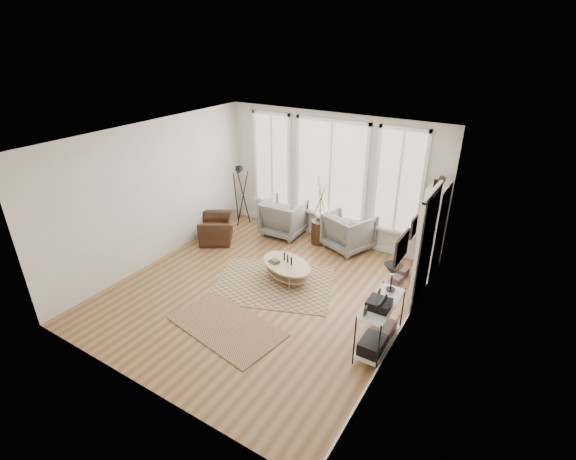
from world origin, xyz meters
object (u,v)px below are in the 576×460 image
Objects in this scene: coffee_table at (286,267)px; armchair_left at (284,217)px; armchair_right at (349,231)px; bookcase at (432,232)px; low_shelf at (380,320)px; side_table at (320,213)px; accent_chair at (218,229)px.

armchair_left reaches higher than coffee_table.
bookcase is at bearing -165.90° from armchair_right.
bookcase is 2.56m from low_shelf.
bookcase is 1.33× the size of side_table.
armchair_right is at bearing 80.32° from accent_chair.
accent_chair is (-4.53, -0.99, -0.66)m from bookcase.
low_shelf is at bearing -22.12° from coffee_table.
accent_chair is (-1.13, -1.09, -0.14)m from armchair_left.
bookcase is 4.69m from accent_chair.
armchair_left is 1.05× the size of accent_chair.
bookcase reaches higher than coffee_table.
bookcase is 1.58× the size of low_shelf.
armchair_left reaches higher than armchair_right.
bookcase is 3.45m from armchair_left.
coffee_table is at bearing 120.61° from armchair_left.
accent_chair reaches higher than coffee_table.
low_shelf is (-0.06, -2.52, -0.44)m from bookcase.
accent_chair is at bearing 161.10° from low_shelf.
low_shelf is 1.38× the size of armchair_left.
coffee_table is 1.91m from armchair_right.
low_shelf reaches higher than armchair_right.
low_shelf is 2.42m from coffee_table.
bookcase reaches higher than low_shelf.
side_table is (-0.67, -0.12, 0.33)m from armchair_right.
armchair_left is 1.62m from armchair_right.
armchair_left is 1.03× the size of armchair_right.
accent_chair is (-4.48, 1.53, -0.22)m from low_shelf.
armchair_left is 0.61× the size of side_table.
bookcase reaches higher than side_table.
side_table is at bearing 177.46° from bookcase.
side_table is (-2.41, 2.63, 0.24)m from low_shelf.
coffee_table is at bearing -84.03° from side_table.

